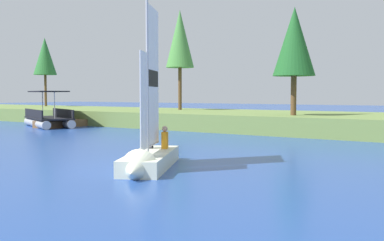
{
  "coord_description": "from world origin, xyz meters",
  "views": [
    {
      "loc": [
        13.33,
        -1.12,
        2.38
      ],
      "look_at": [
        2.1,
        15.45,
        1.2
      ],
      "focal_mm": 41.48,
      "sensor_mm": 36.0,
      "label": 1
    }
  ],
  "objects": [
    {
      "name": "shoreline_tree_centre",
      "position": [
        3.35,
        24.61,
        5.54
      ],
      "size": [
        2.54,
        2.54,
        6.52
      ],
      "color": "brown",
      "rests_on": "shore_bank"
    },
    {
      "name": "shore_bank",
      "position": [
        0.0,
        27.25,
        0.56
      ],
      "size": [
        80.0,
        10.25,
        1.12
      ],
      "primitive_type": "cube",
      "color": "olive",
      "rests_on": "ground"
    },
    {
      "name": "sailboat",
      "position": [
        4.47,
        9.43,
        0.49
      ],
      "size": [
        3.14,
        4.61,
        5.88
      ],
      "rotation": [
        0.0,
        0.0,
        -1.09
      ],
      "color": "silver",
      "rests_on": "ground"
    },
    {
      "name": "pontoon_boat",
      "position": [
        -13.6,
        19.85,
        0.66
      ],
      "size": [
        6.08,
        4.37,
        2.63
      ],
      "rotation": [
        0.0,
        0.0,
        -0.41
      ],
      "color": "#B2B2B7",
      "rests_on": "ground"
    },
    {
      "name": "shoreline_tree_left",
      "position": [
        -26.43,
        29.53,
        6.43
      ],
      "size": [
        2.42,
        2.42,
        7.31
      ],
      "color": "brown",
      "rests_on": "shore_bank"
    },
    {
      "name": "shoreline_tree_midleft",
      "position": [
        -7.95,
        28.54,
        6.88
      ],
      "size": [
        2.3,
        2.3,
        8.16
      ],
      "color": "brown",
      "rests_on": "shore_bank"
    },
    {
      "name": "wooden_dock",
      "position": [
        -12.8,
        20.56,
        0.25
      ],
      "size": [
        1.7,
        4.13,
        0.5
      ],
      "primitive_type": "cube",
      "color": "brown",
      "rests_on": "ground"
    }
  ]
}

